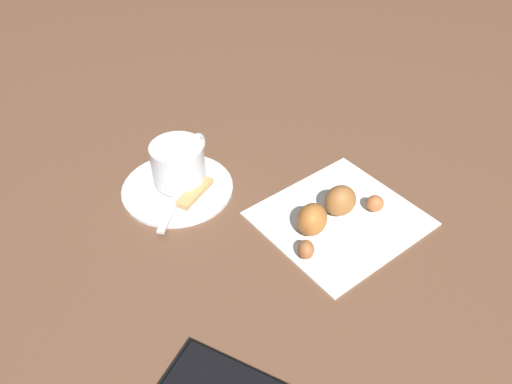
{
  "coord_description": "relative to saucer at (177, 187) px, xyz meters",
  "views": [
    {
      "loc": [
        -0.24,
        0.36,
        0.41
      ],
      "look_at": [
        0.01,
        -0.01,
        0.02
      ],
      "focal_mm": 34.97,
      "sensor_mm": 36.0,
      "label": 1
    }
  ],
  "objects": [
    {
      "name": "ground_plane",
      "position": [
        -0.11,
        -0.03,
        -0.0
      ],
      "size": [
        1.8,
        1.8,
        0.0
      ],
      "primitive_type": "plane",
      "color": "brown"
    },
    {
      "name": "espresso_cup",
      "position": [
        0.0,
        -0.01,
        0.03
      ],
      "size": [
        0.07,
        0.09,
        0.05
      ],
      "color": "silver",
      "rests_on": "saucer"
    },
    {
      "name": "napkin",
      "position": [
        -0.19,
        -0.07,
        -0.0
      ],
      "size": [
        0.2,
        0.21,
        0.0
      ],
      "primitive_type": "cube",
      "rotation": [
        0.0,
        0.0,
        -0.3
      ],
      "color": "white",
      "rests_on": "ground"
    },
    {
      "name": "teaspoon",
      "position": [
        -0.01,
        0.0,
        0.01
      ],
      "size": [
        0.06,
        0.11,
        0.01
      ],
      "color": "silver",
      "rests_on": "saucer"
    },
    {
      "name": "croissant",
      "position": [
        -0.18,
        -0.05,
        0.02
      ],
      "size": [
        0.07,
        0.13,
        0.04
      ],
      "color": "#B16137",
      "rests_on": "napkin"
    },
    {
      "name": "sugar_packet",
      "position": [
        -0.03,
        0.0,
        0.01
      ],
      "size": [
        0.02,
        0.06,
        0.01
      ],
      "primitive_type": "cube",
      "rotation": [
        0.0,
        0.0,
        11.11
      ],
      "color": "tan",
      "rests_on": "saucer"
    },
    {
      "name": "saucer",
      "position": [
        0.0,
        0.0,
        0.0
      ],
      "size": [
        0.14,
        0.14,
        0.01
      ],
      "primitive_type": "cylinder",
      "color": "silver",
      "rests_on": "ground"
    }
  ]
}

